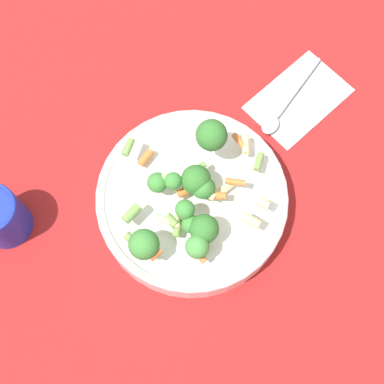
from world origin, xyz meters
The scene contains 5 objects.
ground_plane centered at (0.00, 0.00, 0.00)m, with size 3.00×3.00×0.00m, color maroon.
bowl centered at (0.00, 0.00, 0.03)m, with size 0.29×0.29×0.05m.
pasta_salad centered at (0.02, 0.00, 0.09)m, with size 0.21×0.22×0.09m.
napkin centered at (-0.20, 0.18, 0.00)m, with size 0.20×0.20×0.01m.
spoon centered at (-0.17, 0.15, 0.01)m, with size 0.16×0.11×0.01m.
Camera 1 is at (0.26, 0.01, 0.81)m, focal length 50.00 mm.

